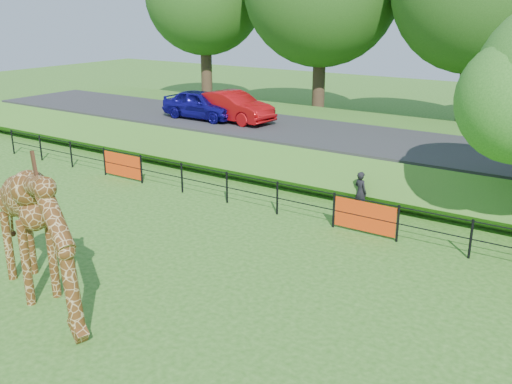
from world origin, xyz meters
TOP-DOWN VIEW (x-y plane):
  - ground at (0.00, 0.00)m, footprint 90.00×90.00m
  - giraffe at (-1.32, 0.24)m, footprint 4.51×2.19m
  - perimeter_fence at (0.00, 8.00)m, footprint 28.07×0.10m
  - embankment at (0.00, 15.50)m, footprint 40.00×9.00m
  - road at (0.00, 14.00)m, footprint 40.00×5.00m
  - car_blue at (-7.54, 13.54)m, footprint 3.89×1.63m
  - car_red at (-6.01, 13.81)m, footprint 4.19×1.86m
  - visitor at (2.10, 9.70)m, footprint 0.58×0.49m

SIDE VIEW (x-z plane):
  - ground at x=0.00m, z-range 0.00..0.00m
  - perimeter_fence at x=0.00m, z-range 0.00..1.10m
  - embankment at x=0.00m, z-range 0.00..1.30m
  - visitor at x=2.10m, z-range 0.00..1.35m
  - road at x=0.00m, z-range 1.30..1.42m
  - giraffe at x=-1.32m, z-range 0.00..3.20m
  - car_blue at x=-7.54m, z-range 1.42..2.73m
  - car_red at x=-6.01m, z-range 1.42..2.76m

